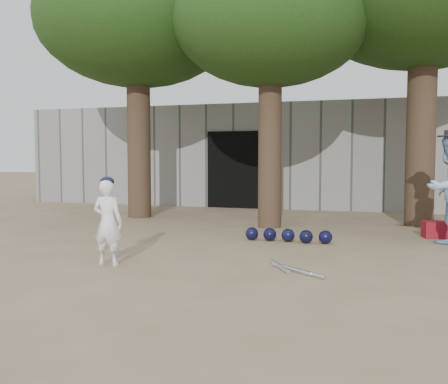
% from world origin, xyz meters
% --- Properties ---
extents(ground, '(70.00, 70.00, 0.00)m').
position_xyz_m(ground, '(0.00, 0.00, 0.00)').
color(ground, '#937C5E').
rests_on(ground, ground).
extents(boy_player, '(0.42, 0.28, 1.16)m').
position_xyz_m(boy_player, '(-0.72, -0.05, 0.58)').
color(boy_player, white).
rests_on(boy_player, ground).
extents(red_bag, '(0.48, 0.40, 0.30)m').
position_xyz_m(red_bag, '(3.76, 3.71, 0.15)').
color(red_bag, maroon).
rests_on(red_bag, ground).
extents(back_building, '(16.00, 5.24, 3.00)m').
position_xyz_m(back_building, '(-0.00, 10.33, 1.50)').
color(back_building, gray).
rests_on(back_building, ground).
extents(helmet_row, '(1.51, 0.29, 0.23)m').
position_xyz_m(helmet_row, '(1.29, 2.50, 0.12)').
color(helmet_row, black).
rests_on(helmet_row, ground).
extents(bat_pile, '(0.86, 0.81, 0.06)m').
position_xyz_m(bat_pile, '(1.71, 0.32, 0.03)').
color(bat_pile, silver).
rests_on(bat_pile, ground).
extents(tree_row, '(11.40, 5.80, 6.69)m').
position_xyz_m(tree_row, '(0.74, 5.02, 4.69)').
color(tree_row, brown).
rests_on(tree_row, ground).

